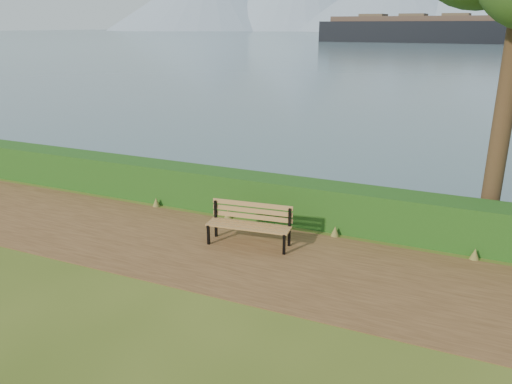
% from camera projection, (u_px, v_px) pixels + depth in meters
% --- Properties ---
extents(ground, '(140.00, 140.00, 0.00)m').
position_uv_depth(ground, '(231.00, 261.00, 10.07)').
color(ground, '#3F5117').
rests_on(ground, ground).
extents(path, '(40.00, 3.40, 0.01)m').
position_uv_depth(path, '(237.00, 254.00, 10.32)').
color(path, '#55361D').
rests_on(path, ground).
extents(hedge, '(32.00, 0.85, 1.00)m').
position_uv_depth(hedge, '(278.00, 198.00, 12.16)').
color(hedge, '#184212').
rests_on(hedge, ground).
extents(water, '(700.00, 510.00, 0.00)m').
position_uv_depth(water, '(477.00, 35.00, 235.45)').
color(water, '#405C67').
rests_on(water, ground).
extents(bench, '(1.85, 0.73, 0.90)m').
position_uv_depth(bench, '(250.00, 221.00, 10.69)').
color(bench, black).
rests_on(bench, ground).
extents(cargo_ship, '(75.98, 16.03, 22.90)m').
position_uv_depth(cargo_ship, '(477.00, 29.00, 126.92)').
color(cargo_ship, black).
rests_on(cargo_ship, ground).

